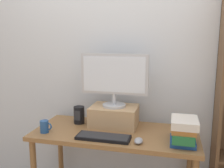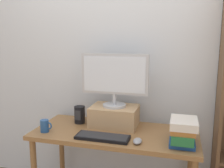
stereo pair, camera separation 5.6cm
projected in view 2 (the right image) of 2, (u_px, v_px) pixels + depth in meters
The scene contains 9 objects.
back_wall at pixel (126, 61), 2.38m from camera, with size 7.00×0.08×2.60m.
desk at pixel (115, 141), 2.13m from camera, with size 1.37×0.60×0.74m.
riser_box at pixel (114, 116), 2.23m from camera, with size 0.41×0.30×0.18m.
computer_monitor at pixel (114, 77), 2.17m from camera, with size 0.59×0.21×0.47m.
keyboard at pixel (103, 137), 1.96m from camera, with size 0.42×0.16×0.02m.
computer_mouse at pixel (137, 141), 1.87m from camera, with size 0.06×0.10×0.04m.
book_stack at pixel (183, 132), 1.83m from camera, with size 0.19×0.26×0.19m.
coffee_mug at pixel (45, 126), 2.09m from camera, with size 0.10×0.07×0.10m.
desk_speaker at pixel (80, 115), 2.31m from camera, with size 0.10×0.10×0.16m.
Camera 2 is at (0.51, -1.94, 1.52)m, focal length 40.00 mm.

